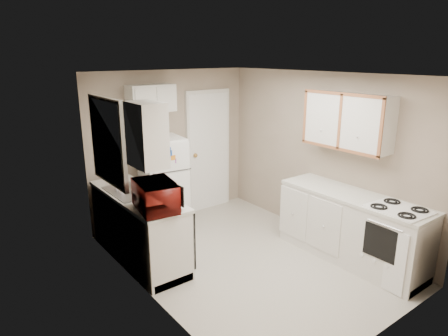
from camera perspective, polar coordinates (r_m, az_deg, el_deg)
floor at (r=5.45m, az=3.27°, el=-12.88°), size 3.80×3.80×0.00m
ceiling at (r=4.78m, az=3.73°, el=13.20°), size 3.80×3.80×0.00m
wall_left at (r=4.25m, az=-11.03°, el=-3.99°), size 3.80×3.80×0.00m
wall_right at (r=5.96m, az=13.75°, el=1.66°), size 3.80×3.80×0.00m
wall_back at (r=6.49m, az=-7.52°, el=3.14°), size 2.80×2.80×0.00m
wall_front at (r=3.84m, az=22.43°, el=-7.17°), size 2.80×2.80×0.00m
left_counter at (r=5.40m, az=-12.06°, el=-8.18°), size 0.60×1.80×0.90m
dishwasher at (r=5.02m, az=-6.06°, el=-9.32°), size 0.03×0.58×0.72m
sink at (r=5.38m, az=-13.00°, el=-3.64°), size 0.54×0.74×0.16m
microwave at (r=4.63m, az=-9.69°, el=-4.18°), size 0.66×0.44×0.40m
soap_bottle at (r=5.57m, az=-14.79°, el=-1.57°), size 0.10×0.10×0.22m
window_blinds at (r=5.09m, az=-16.18°, el=3.67°), size 0.10×0.98×1.08m
upper_cabinet_left at (r=4.34m, az=-10.98°, el=4.68°), size 0.30×0.45×0.70m
refrigerator at (r=6.13m, az=-8.70°, el=-2.31°), size 0.66×0.65×1.45m
cabinet_over_fridge at (r=6.05m, az=-10.40°, el=9.76°), size 0.70×0.30×0.40m
interior_door at (r=6.87m, az=-2.23°, el=2.43°), size 0.86×0.06×2.08m
right_counter at (r=5.52m, az=17.70°, el=-8.06°), size 0.60×2.00×0.90m
stove at (r=5.24m, az=23.08°, el=-10.74°), size 0.56×0.67×0.77m
upper_cabinet_right at (r=5.43m, az=17.24°, el=6.49°), size 0.30×1.20×0.70m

